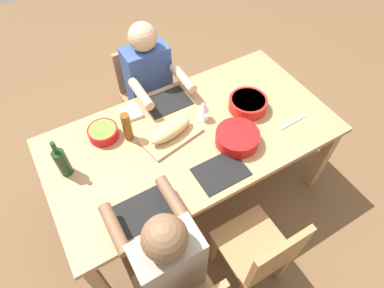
{
  "coord_description": "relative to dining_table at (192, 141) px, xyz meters",
  "views": [
    {
      "loc": [
        -0.71,
        -1.22,
        2.44
      ],
      "look_at": [
        0.0,
        0.0,
        0.63
      ],
      "focal_mm": 30.36,
      "sensor_mm": 36.0,
      "label": 1
    }
  ],
  "objects": [
    {
      "name": "serving_bowl_greens",
      "position": [
        0.22,
        -0.21,
        0.12
      ],
      "size": [
        0.29,
        0.29,
        0.09
      ],
      "color": "red",
      "rests_on": "dining_table"
    },
    {
      "name": "placemat_near_center",
      "position": [
        0.0,
        -0.36,
        0.08
      ],
      "size": [
        0.32,
        0.23,
        0.01
      ],
      "primitive_type": "cube",
      "color": "black",
      "rests_on": "dining_table"
    },
    {
      "name": "serving_bowl_salad",
      "position": [
        -0.52,
        0.28,
        0.12
      ],
      "size": [
        0.2,
        0.2,
        0.07
      ],
      "color": "red",
      "rests_on": "dining_table"
    },
    {
      "name": "carving_knife",
      "position": [
        0.66,
        -0.26,
        0.08
      ],
      "size": [
        0.23,
        0.03,
        0.01
      ],
      "primitive_type": "cube",
      "rotation": [
        0.0,
        0.0,
        0.05
      ],
      "color": "silver",
      "rests_on": "dining_table"
    },
    {
      "name": "placemat_far_center",
      "position": [
        0.0,
        0.36,
        0.08
      ],
      "size": [
        0.32,
        0.23,
        0.01
      ],
      "primitive_type": "cube",
      "color": "black",
      "rests_on": "dining_table"
    },
    {
      "name": "bread_loaf",
      "position": [
        -0.13,
        0.05,
        0.14
      ],
      "size": [
        0.34,
        0.17,
        0.09
      ],
      "primitive_type": "ellipsoid",
      "rotation": [
        0.0,
        0.0,
        0.19
      ],
      "color": "tan",
      "rests_on": "cutting_board"
    },
    {
      "name": "beer_bottle",
      "position": [
        -0.38,
        0.18,
        0.18
      ],
      "size": [
        0.06,
        0.06,
        0.22
      ],
      "primitive_type": "cylinder",
      "color": "brown",
      "rests_on": "dining_table"
    },
    {
      "name": "diner_far_center",
      "position": [
        -0.0,
        0.65,
        0.03
      ],
      "size": [
        0.41,
        0.53,
        1.2
      ],
      "color": "#2D2D38",
      "rests_on": "ground_plane"
    },
    {
      "name": "serving_bowl_pasta",
      "position": [
        0.47,
        0.01,
        0.12
      ],
      "size": [
        0.27,
        0.27,
        0.09
      ],
      "color": "red",
      "rests_on": "dining_table"
    },
    {
      "name": "ground_plane",
      "position": [
        0.0,
        0.0,
        -0.67
      ],
      "size": [
        8.0,
        8.0,
        0.0
      ],
      "primitive_type": "plane",
      "color": "brown"
    },
    {
      "name": "wine_glass",
      "position": [
        0.14,
        0.09,
        0.19
      ],
      "size": [
        0.08,
        0.08,
        0.17
      ],
      "color": "silver",
      "rests_on": "dining_table"
    },
    {
      "name": "wine_bottle",
      "position": [
        -0.82,
        0.13,
        0.18
      ],
      "size": [
        0.08,
        0.08,
        0.29
      ],
      "color": "#193819",
      "rests_on": "dining_table"
    },
    {
      "name": "napkin_stack",
      "position": [
        -0.28,
        0.38,
        0.09
      ],
      "size": [
        0.15,
        0.15,
        0.02
      ],
      "primitive_type": "cube",
      "rotation": [
        0.0,
        0.0,
        -0.05
      ],
      "color": "white",
      "rests_on": "dining_table"
    },
    {
      "name": "chair_near_center",
      "position": [
        0.0,
        -0.84,
        -0.18
      ],
      "size": [
        0.4,
        0.4,
        0.85
      ],
      "color": "#9E7044",
      "rests_on": "ground_plane"
    },
    {
      "name": "cutting_board",
      "position": [
        -0.13,
        0.05,
        0.08
      ],
      "size": [
        0.43,
        0.29,
        0.02
      ],
      "primitive_type": "cube",
      "rotation": [
        0.0,
        0.0,
        0.19
      ],
      "color": "tan",
      "rests_on": "dining_table"
    },
    {
      "name": "placemat_near_left",
      "position": [
        -0.54,
        -0.36,
        0.08
      ],
      "size": [
        0.32,
        0.23,
        0.01
      ],
      "primitive_type": "cube",
      "color": "black",
      "rests_on": "dining_table"
    },
    {
      "name": "chair_far_center",
      "position": [
        0.0,
        0.84,
        -0.18
      ],
      "size": [
        0.4,
        0.4,
        0.85
      ],
      "color": "#9E7044",
      "rests_on": "ground_plane"
    },
    {
      "name": "dining_table",
      "position": [
        0.0,
        0.0,
        0.0
      ],
      "size": [
        1.97,
        1.03,
        0.74
      ],
      "color": "#A87F56",
      "rests_on": "ground_plane"
    },
    {
      "name": "diner_near_left",
      "position": [
        -0.54,
        -0.65,
        0.03
      ],
      "size": [
        0.41,
        0.53,
        1.2
      ],
      "color": "#2D2D38",
      "rests_on": "ground_plane"
    }
  ]
}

